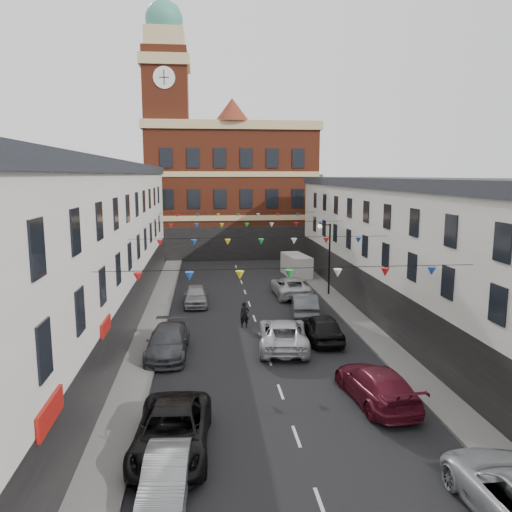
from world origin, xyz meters
name	(u,v)px	position (x,y,z in m)	size (l,w,h in m)	color
ground	(269,360)	(0.00, 0.00, 0.00)	(160.00, 160.00, 0.00)	black
pavement_left	(144,351)	(-6.90, 2.00, 0.07)	(1.80, 64.00, 0.15)	#605E5B
pavement_right	(380,342)	(6.90, 2.00, 0.07)	(1.80, 64.00, 0.15)	#605E5B
terrace_left	(42,264)	(-11.78, 1.00, 5.35)	(8.40, 56.00, 10.70)	beige
terrace_right	(472,265)	(11.78, 1.00, 4.85)	(8.40, 56.00, 9.70)	silver
civic_building	(230,189)	(0.00, 37.95, 8.14)	(20.60, 13.30, 18.50)	maroon
clock_tower	(167,131)	(-7.50, 35.00, 14.93)	(5.60, 5.60, 30.00)	maroon
distant_hill	(200,204)	(-4.00, 62.00, 5.00)	(40.00, 14.00, 10.00)	#2E5126
street_lamp	(327,249)	(6.55, 14.00, 3.90)	(1.10, 0.36, 6.00)	black
car_left_b	(166,474)	(-4.69, -10.95, 0.65)	(1.38, 3.97, 1.31)	#969A9D
car_left_c	(172,432)	(-4.66, -8.63, 0.80)	(2.66, 5.76, 1.60)	black
car_left_d	(168,342)	(-5.50, 1.34, 0.78)	(2.19, 5.39, 1.56)	#3A3C41
car_left_e	(196,295)	(-4.11, 12.12, 0.76)	(1.78, 4.43, 1.51)	#94969C
car_right_c	(376,385)	(4.03, -5.43, 0.80)	(2.25, 5.53, 1.61)	maroon
car_right_d	(322,327)	(3.60, 2.92, 0.82)	(1.94, 4.82, 1.64)	black
car_right_e	(305,304)	(3.66, 8.51, 0.81)	(1.70, 4.89, 1.61)	#4B4E52
car_right_f	(290,287)	(3.60, 14.23, 0.80)	(2.66, 5.76, 1.60)	silver
moving_car	(283,334)	(1.06, 1.97, 0.82)	(2.73, 5.93, 1.65)	silver
white_van	(296,266)	(5.60, 22.24, 1.07)	(1.86, 4.84, 2.14)	silver
pedestrian	(245,315)	(-0.85, 5.96, 0.86)	(0.63, 0.41, 1.73)	black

